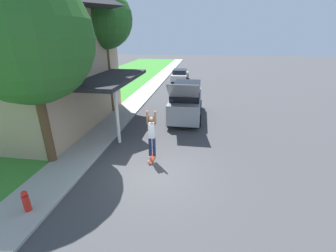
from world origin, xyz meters
The scene contains 11 objects.
ground_plane centered at (0.00, 0.00, 0.00)m, with size 120.00×120.00×0.00m, color #3D3D3F.
lawn centered at (-8.00, 6.00, 0.04)m, with size 10.00×80.00×0.08m.
sidewalk centered at (-3.60, 6.00, 0.05)m, with size 1.80×80.00×0.10m.
house centered at (-8.49, 4.40, 4.89)m, with size 10.97×9.55×9.27m.
lawn_tree_near centered at (-4.48, 0.11, 4.99)m, with size 4.71×4.71×7.27m.
lawn_tree_far centered at (-4.53, 7.04, 6.00)m, with size 3.62×3.62×7.78m.
suv_parked centered at (0.77, 6.78, 1.13)m, with size 2.05×5.86×2.85m.
car_down_street centered at (-0.91, 19.95, 0.64)m, with size 1.93×4.04×1.34m.
skateboarder centered at (-0.23, 0.77, 1.33)m, with size 0.41×0.23×2.00m.
skateboard centered at (-0.27, 0.85, 0.10)m, with size 0.21×0.79×0.22m.
fire_hydrant centered at (-3.35, -2.77, 0.44)m, with size 0.20×0.20×0.71m.
Camera 1 is at (1.67, -7.50, 5.05)m, focal length 24.00 mm.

